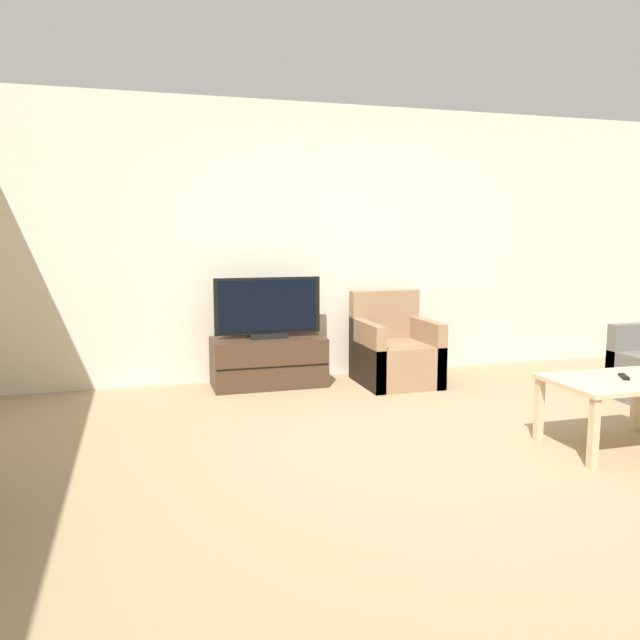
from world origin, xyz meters
TOP-DOWN VIEW (x-y plane):
  - ground_plane at (0.00, 0.00)m, footprint 24.00×24.00m
  - wall_back at (0.00, 2.33)m, footprint 12.00×0.06m
  - tv_stand at (-0.68, 2.01)m, footprint 1.06×0.50m
  - tv at (-0.68, 2.01)m, footprint 1.01×0.18m
  - armchair at (0.52, 1.78)m, footprint 0.70×0.76m
  - coffee_table at (1.22, -0.37)m, footprint 0.90×0.62m
  - remote at (1.28, -0.35)m, footprint 0.11×0.15m

SIDE VIEW (x-z plane):
  - ground_plane at x=0.00m, z-range 0.00..0.00m
  - tv_stand at x=-0.68m, z-range 0.00..0.46m
  - armchair at x=0.52m, z-range -0.15..0.73m
  - coffee_table at x=1.22m, z-range 0.17..0.65m
  - remote at x=1.28m, z-range 0.47..0.49m
  - tv at x=-0.68m, z-range 0.44..1.02m
  - wall_back at x=0.00m, z-range 0.00..2.70m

